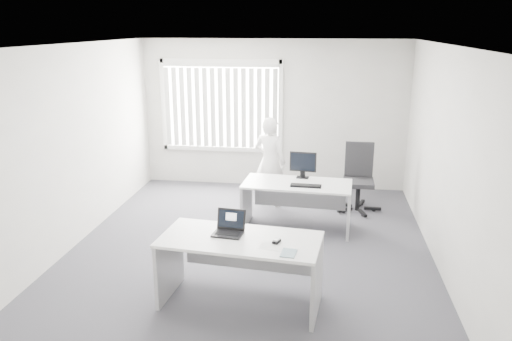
# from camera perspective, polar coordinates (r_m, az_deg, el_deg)

# --- Properties ---
(ground) EXTENTS (6.00, 6.00, 0.00)m
(ground) POSITION_cam_1_polar(r_m,az_deg,el_deg) (7.09, -0.72, -9.07)
(ground) COLOR #434349
(ground) RESTS_ON ground
(wall_back) EXTENTS (5.00, 0.02, 2.80)m
(wall_back) POSITION_cam_1_polar(r_m,az_deg,el_deg) (9.52, 2.00, 6.39)
(wall_back) COLOR silver
(wall_back) RESTS_ON ground
(wall_front) EXTENTS (5.00, 0.02, 2.80)m
(wall_front) POSITION_cam_1_polar(r_m,az_deg,el_deg) (3.84, -7.69, -9.10)
(wall_front) COLOR silver
(wall_front) RESTS_ON ground
(wall_left) EXTENTS (0.02, 6.00, 2.80)m
(wall_left) POSITION_cam_1_polar(r_m,az_deg,el_deg) (7.41, -20.28, 2.51)
(wall_left) COLOR silver
(wall_left) RESTS_ON ground
(wall_right) EXTENTS (0.02, 6.00, 2.80)m
(wall_right) POSITION_cam_1_polar(r_m,az_deg,el_deg) (6.71, 20.84, 1.10)
(wall_right) COLOR silver
(wall_right) RESTS_ON ground
(ceiling) EXTENTS (5.00, 6.00, 0.02)m
(ceiling) POSITION_cam_1_polar(r_m,az_deg,el_deg) (6.41, -0.82, 14.18)
(ceiling) COLOR silver
(ceiling) RESTS_ON wall_back
(window) EXTENTS (2.32, 0.06, 1.76)m
(window) POSITION_cam_1_polar(r_m,az_deg,el_deg) (9.61, -4.00, 7.37)
(window) COLOR silver
(window) RESTS_ON wall_back
(blinds) EXTENTS (2.20, 0.10, 1.50)m
(blinds) POSITION_cam_1_polar(r_m,az_deg,el_deg) (9.56, -4.08, 7.13)
(blinds) COLOR silver
(blinds) RESTS_ON wall_back
(desk_near) EXTENTS (1.82, 0.99, 0.80)m
(desk_near) POSITION_cam_1_polar(r_m,az_deg,el_deg) (5.59, -1.80, -9.82)
(desk_near) COLOR silver
(desk_near) RESTS_ON ground
(desk_far) EXTENTS (1.67, 0.87, 0.74)m
(desk_far) POSITION_cam_1_polar(r_m,az_deg,el_deg) (7.63, 4.70, -2.90)
(desk_far) COLOR silver
(desk_far) RESTS_ON ground
(office_chair) EXTENTS (0.65, 0.65, 1.14)m
(office_chair) POSITION_cam_1_polar(r_m,az_deg,el_deg) (8.64, 11.58, -2.13)
(office_chair) COLOR black
(office_chair) RESTS_ON ground
(person) EXTENTS (0.65, 0.53, 1.56)m
(person) POSITION_cam_1_polar(r_m,az_deg,el_deg) (8.56, 1.58, 1.01)
(person) COLOR white
(person) RESTS_ON ground
(laptop) EXTENTS (0.36, 0.33, 0.25)m
(laptop) POSITION_cam_1_polar(r_m,az_deg,el_deg) (5.53, -3.28, -6.15)
(laptop) COLOR black
(laptop) RESTS_ON desk_near
(paper_sheet) EXTENTS (0.30, 0.24, 0.00)m
(paper_sheet) POSITION_cam_1_polar(r_m,az_deg,el_deg) (5.30, 1.93, -8.66)
(paper_sheet) COLOR white
(paper_sheet) RESTS_ON desk_near
(mouse) EXTENTS (0.09, 0.12, 0.04)m
(mouse) POSITION_cam_1_polar(r_m,az_deg,el_deg) (5.38, 2.36, -8.03)
(mouse) COLOR #A6A6A8
(mouse) RESTS_ON paper_sheet
(booklet) EXTENTS (0.17, 0.22, 0.01)m
(booklet) POSITION_cam_1_polar(r_m,az_deg,el_deg) (5.16, 3.74, -9.40)
(booklet) COLOR silver
(booklet) RESTS_ON desk_near
(keyboard) EXTENTS (0.46, 0.17, 0.02)m
(keyboard) POSITION_cam_1_polar(r_m,az_deg,el_deg) (7.41, 5.71, -1.74)
(keyboard) COLOR black
(keyboard) RESTS_ON desk_far
(monitor) EXTENTS (0.43, 0.17, 0.41)m
(monitor) POSITION_cam_1_polar(r_m,az_deg,el_deg) (7.77, 5.39, 0.63)
(monitor) COLOR black
(monitor) RESTS_ON desk_far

